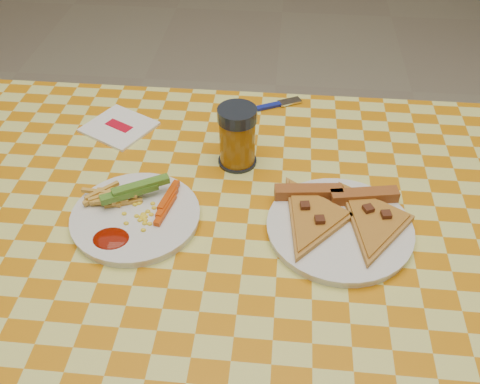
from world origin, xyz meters
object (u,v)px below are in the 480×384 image
Objects in this scene: plate_left at (136,218)px; drink_glass at (237,137)px; plate_right at (339,229)px; table at (245,270)px.

plate_left is 0.23m from drink_glass.
plate_right is at bearing 0.89° from plate_left.
drink_glass is (-0.03, 0.19, 0.13)m from table.
plate_left is (-0.18, 0.03, 0.08)m from table.
drink_glass reaches higher than plate_left.
plate_left is 1.79× the size of drink_glass.
table is 5.69× the size of plate_right.
table is 6.31× the size of plate_left.
drink_glass is at bearing 48.58° from plate_left.
table is 0.23m from drink_glass.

